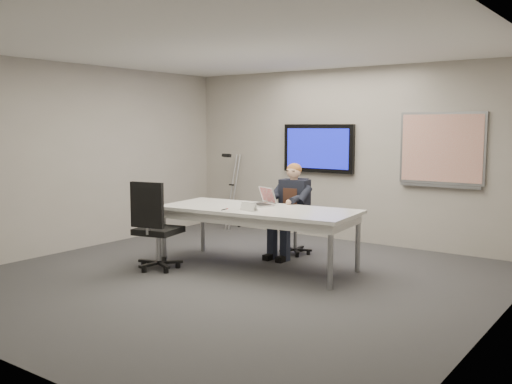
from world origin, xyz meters
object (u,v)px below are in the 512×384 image
Objects in this scene: office_chair_far at (296,234)px; office_chair_near at (156,242)px; conference_table at (258,215)px; seated_person at (288,219)px; laptop at (264,201)px.

office_chair_far is 2.12m from office_chair_near.
conference_table is 2.89× the size of office_chair_far.
office_chair_far is at bearing 87.00° from seated_person.
seated_person is (-0.04, 0.78, -0.17)m from conference_table.
conference_table is 1.10m from office_chair_far.
office_chair_near reaches higher than laptop.
office_chair_near is (-0.96, -1.88, 0.07)m from office_chair_far.
laptop is at bearing -104.29° from seated_person.
office_chair_far is at bearing 108.40° from laptop.
office_chair_far is 0.34m from seated_person.
office_chair_near reaches higher than conference_table.
conference_table is at bearing -47.26° from laptop.
conference_table is 1.37m from office_chair_near.
conference_table is 2.31× the size of office_chair_near.
office_chair_near is 2.70× the size of laptop.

